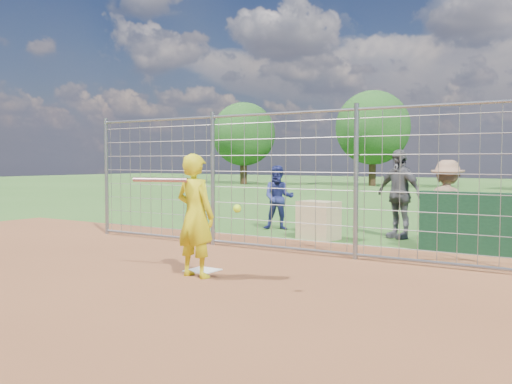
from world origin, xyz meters
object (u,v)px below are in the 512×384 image
Objects in this scene: bystander_b at (399,194)px; equipment_bin at (318,220)px; bystander_a at (279,198)px; batter at (195,216)px; bystander_c at (447,205)px.

bystander_b is 2.37× the size of equipment_bin.
bystander_a is 1.86m from equipment_bin.
batter is at bearing -96.25° from bystander_a.
batter is 5.78m from bystander_a.
bystander_a is 4.30m from bystander_c.
bystander_c is (4.20, -0.92, 0.07)m from bystander_a.
bystander_a is at bearing -11.36° from bystander_c.
bystander_b is (1.01, 5.55, 0.07)m from batter.
bystander_c is at bearing -113.84° from batter.
bystander_b reaches higher than bystander_a.
bystander_b is at bearing 47.05° from equipment_bin.
bystander_b reaches higher than batter.
equipment_bin is at bearing 1.79° from bystander_c.
bystander_a is at bearing -67.74° from batter.
bystander_b is 1.64m from bystander_c.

